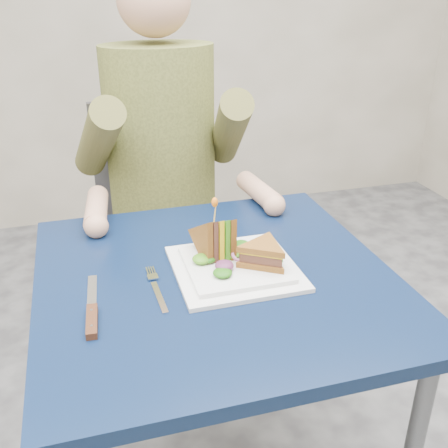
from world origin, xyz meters
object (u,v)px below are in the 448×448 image
object	(u,v)px
plate	(235,267)
knife	(92,315)
fork	(157,290)
sandwich_flat	(263,254)
chair	(161,216)
sandwich_upright	(215,241)
diner	(161,119)
table	(216,305)

from	to	relation	value
plate	knife	world-z (taller)	plate
fork	sandwich_flat	bearing A→B (deg)	2.23
chair	fork	xyz separation A→B (m)	(-0.13, -0.77, 0.19)
plate	sandwich_upright	bearing A→B (deg)	125.32
diner	plate	size ratio (longest dim) A/B	2.87
chair	plate	bearing A→B (deg)	-86.59
plate	diner	bearing A→B (deg)	94.02
sandwich_upright	fork	bearing A→B (deg)	-151.28
plate	sandwich_flat	bearing A→B (deg)	-24.44
table	diner	xyz separation A→B (m)	(-0.00, 0.63, 0.26)
diner	sandwich_flat	bearing A→B (deg)	-81.37
sandwich_upright	sandwich_flat	bearing A→B (deg)	-38.86
chair	knife	bearing A→B (deg)	-107.54
table	sandwich_upright	xyz separation A→B (m)	(0.01, 0.05, 0.13)
sandwich_flat	fork	xyz separation A→B (m)	(-0.23, -0.01, -0.04)
chair	plate	world-z (taller)	chair
plate	sandwich_flat	world-z (taller)	sandwich_flat
chair	fork	distance (m)	0.81
knife	fork	bearing A→B (deg)	24.38
sandwich_flat	sandwich_upright	size ratio (longest dim) A/B	1.12
chair	sandwich_flat	xyz separation A→B (m)	(0.10, -0.77, 0.23)
table	chair	xyz separation A→B (m)	(0.00, 0.74, -0.11)
plate	knife	distance (m)	0.32
diner	chair	bearing A→B (deg)	90.00
sandwich_upright	knife	world-z (taller)	sandwich_upright
sandwich_flat	sandwich_upright	world-z (taller)	sandwich_upright
diner	fork	xyz separation A→B (m)	(-0.13, -0.66, -0.18)
plate	chair	bearing A→B (deg)	93.41
knife	diner	bearing A→B (deg)	69.93
knife	sandwich_flat	bearing A→B (deg)	10.73
sandwich_upright	knife	size ratio (longest dim) A/B	0.67
plate	sandwich_upright	distance (m)	0.07
table	sandwich_upright	distance (m)	0.14
sandwich_flat	knife	xyz separation A→B (m)	(-0.36, -0.07, -0.04)
table	plate	world-z (taller)	plate
sandwich_flat	fork	world-z (taller)	sandwich_flat
sandwich_flat	knife	bearing A→B (deg)	-169.27
chair	sandwich_upright	world-z (taller)	chair
diner	sandwich_upright	distance (m)	0.60
table	sandwich_flat	world-z (taller)	sandwich_flat
table	knife	size ratio (longest dim) A/B	3.38
sandwich_flat	chair	bearing A→B (deg)	97.38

